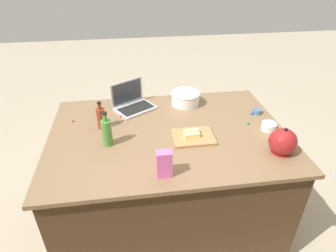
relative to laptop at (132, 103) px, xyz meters
name	(u,v)px	position (x,y,z in m)	size (l,w,h in m)	color
ground_plane	(168,216)	(-0.24, 0.41, -0.95)	(12.00, 12.00, 0.00)	#B7A88E
island_counter	(168,178)	(-0.24, 0.41, -0.50)	(1.71, 1.20, 0.90)	#4C331E
laptop	(132,103)	(0.00, 0.00, 0.00)	(0.38, 0.35, 0.22)	#B7B7BC
mixing_bowl_large	(185,98)	(-0.45, -0.01, 0.01)	(0.25, 0.25, 0.11)	white
bottle_olive	(107,132)	(0.19, 0.50, 0.05)	(0.07, 0.07, 0.25)	#4C8C38
bottle_soy	(101,118)	(0.24, 0.28, 0.04)	(0.06, 0.06, 0.21)	maroon
kettle	(283,142)	(-0.94, 0.75, 0.03)	(0.21, 0.18, 0.20)	maroon
cutting_board	(193,137)	(-0.40, 0.51, -0.04)	(0.29, 0.23, 0.02)	#AD7F4C
butter_stick_left	(191,132)	(-0.39, 0.49, -0.01)	(0.11, 0.04, 0.04)	#F4E58C
butter_stick_right	(192,136)	(-0.39, 0.53, -0.01)	(0.11, 0.04, 0.04)	#F4E58C
ramekin_small	(269,126)	(-0.98, 0.48, -0.02)	(0.11, 0.11, 0.05)	white
ramekin_medium	(257,111)	(-1.00, 0.24, -0.03)	(0.07, 0.07, 0.04)	slate
candy_bag	(164,164)	(-0.15, 0.87, 0.04)	(0.09, 0.06, 0.17)	pink
candy_0	(73,121)	(0.47, 0.16, -0.04)	(0.02, 0.02, 0.02)	red
candy_1	(248,123)	(-0.86, 0.39, -0.04)	(0.02, 0.02, 0.02)	green
candy_2	(123,115)	(0.08, 0.12, -0.04)	(0.02, 0.02, 0.02)	orange
candy_3	(252,113)	(-0.94, 0.25, -0.04)	(0.02, 0.02, 0.02)	blue
candy_4	(121,116)	(0.10, 0.14, -0.04)	(0.01, 0.01, 0.01)	red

